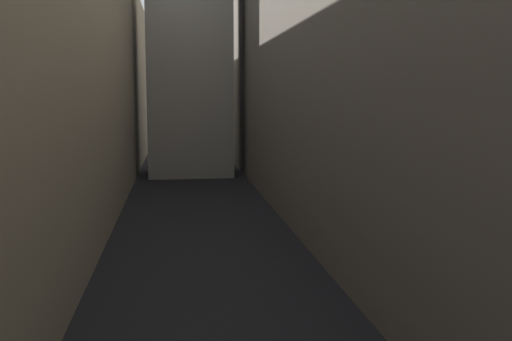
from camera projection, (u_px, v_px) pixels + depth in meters
ground_plane at (202, 229)px, 37.56m from camera, size 264.00×264.00×0.00m
building_block_right at (387, 38)px, 39.67m from camera, size 13.96×108.00×24.10m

